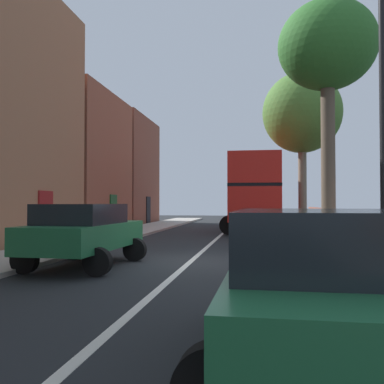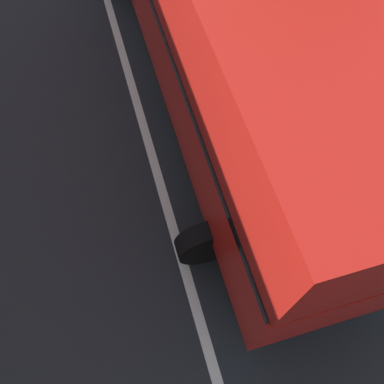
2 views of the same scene
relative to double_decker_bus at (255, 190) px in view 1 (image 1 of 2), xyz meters
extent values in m
plane|color=black|center=(-1.70, -13.30, -2.35)|extent=(84.00, 84.00, 0.00)
cube|color=silver|center=(-1.70, -13.30, -2.35)|extent=(0.16, 54.00, 0.01)
cube|color=#B2ADA3|center=(-6.60, -13.30, -2.29)|extent=(2.60, 60.00, 0.12)
cube|color=#B2ADA3|center=(3.20, -13.30, -2.29)|extent=(2.60, 60.00, 0.12)
cube|color=#9E6647|center=(-10.20, -9.30, 2.84)|extent=(4.00, 7.68, 10.39)
cube|color=maroon|center=(-8.17, -9.30, -1.30)|extent=(0.08, 1.10, 2.10)
cube|color=brown|center=(-10.20, -1.30, 1.67)|extent=(4.00, 7.68, 8.05)
cube|color=#194C23|center=(-8.17, -1.30, -1.30)|extent=(0.08, 1.10, 2.10)
cube|color=brown|center=(-10.20, 6.70, 1.73)|extent=(4.00, 7.68, 8.16)
cube|color=black|center=(-8.17, 6.70, -1.30)|extent=(0.08, 1.10, 2.10)
cube|color=red|center=(0.00, -0.01, -0.80)|extent=(2.51, 10.51, 1.70)
cube|color=black|center=(0.00, -0.01, 0.13)|extent=(2.53, 10.41, 0.16)
cube|color=red|center=(0.00, -0.01, 0.96)|extent=(2.51, 10.51, 1.50)
cube|color=black|center=(0.00, 5.23, -0.72)|extent=(2.20, 0.06, 1.19)
cylinder|color=black|center=(-1.28, 3.56, -1.85)|extent=(1.00, 0.30, 1.00)
cylinder|color=black|center=(1.28, 3.56, -1.85)|extent=(1.00, 0.30, 1.00)
cylinder|color=black|center=(-1.28, -3.58, -1.85)|extent=(1.00, 0.30, 1.00)
cylinder|color=black|center=(1.28, -3.58, -1.85)|extent=(1.00, 0.30, 1.00)
cube|color=#1E6038|center=(0.80, -20.82, -1.60)|extent=(1.86, 4.08, 0.55)
cube|color=black|center=(0.80, -21.02, -1.05)|extent=(1.69, 2.26, 0.53)
cylinder|color=black|center=(-0.10, -19.54, -2.03)|extent=(0.64, 0.23, 0.64)
cube|color=#1E6038|center=(-4.20, -14.77, -1.56)|extent=(1.91, 4.15, 0.62)
cube|color=black|center=(-4.21, -14.97, -1.00)|extent=(1.69, 2.31, 0.50)
cylinder|color=black|center=(-5.04, -13.47, -2.03)|extent=(0.65, 0.25, 0.64)
cylinder|color=black|center=(-3.26, -13.54, -2.03)|extent=(0.65, 0.25, 0.64)
cylinder|color=black|center=(-5.14, -15.99, -2.03)|extent=(0.65, 0.25, 0.64)
cylinder|color=black|center=(-3.36, -16.07, -2.03)|extent=(0.65, 0.25, 0.64)
cylinder|color=#7A6B56|center=(2.95, 2.64, 0.77)|extent=(0.52, 0.52, 6.00)
ellipsoid|color=#47752D|center=(2.95, 2.64, 5.01)|extent=(4.99, 4.99, 5.13)
cylinder|color=brown|center=(2.88, -7.80, 1.15)|extent=(0.54, 0.54, 6.76)
ellipsoid|color=#2D6B28|center=(2.88, -7.80, 5.49)|extent=(3.85, 3.85, 3.51)
cylinder|color=black|center=(2.60, -16.26, 0.77)|extent=(0.14, 0.14, 6.00)
camera|label=1|loc=(0.15, -25.08, -0.72)|focal=39.87mm
camera|label=2|loc=(-2.14, -5.68, 4.12)|focal=38.14mm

